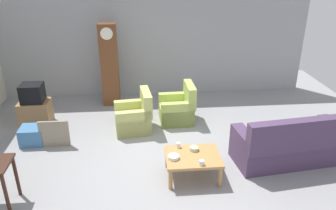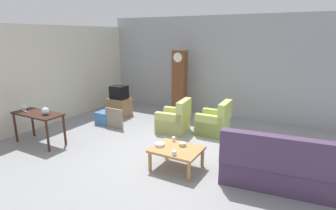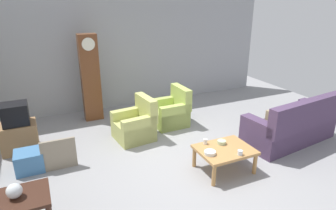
# 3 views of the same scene
# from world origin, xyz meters

# --- Properties ---
(ground_plane) EXTENTS (10.40, 10.40, 0.00)m
(ground_plane) POSITION_xyz_m (0.00, 0.00, 0.00)
(ground_plane) COLOR gray
(garage_door_wall) EXTENTS (8.40, 0.16, 3.20)m
(garage_door_wall) POSITION_xyz_m (0.00, 3.60, 1.60)
(garage_door_wall) COLOR #9EA0A5
(garage_door_wall) RESTS_ON ground_plane
(couch_floral) EXTENTS (2.19, 1.12, 1.04)m
(couch_floral) POSITION_xyz_m (2.38, -0.20, 0.36)
(couch_floral) COLOR #4C3856
(couch_floral) RESTS_ON ground_plane
(armchair_olive_near) EXTENTS (0.87, 0.84, 0.92)m
(armchair_olive_near) POSITION_xyz_m (-0.58, 1.35, 0.31)
(armchair_olive_near) COLOR #B7BC66
(armchair_olive_near) RESTS_ON ground_plane
(armchair_olive_far) EXTENTS (0.81, 0.79, 0.92)m
(armchair_olive_far) POSITION_xyz_m (0.45, 1.71, 0.31)
(armchair_olive_far) COLOR #ABC15D
(armchair_olive_far) RESTS_ON ground_plane
(coffee_table_wood) EXTENTS (0.96, 0.76, 0.43)m
(coffee_table_wood) POSITION_xyz_m (0.45, -0.51, 0.37)
(coffee_table_wood) COLOR #B27F47
(coffee_table_wood) RESTS_ON ground_plane
(grandfather_clock) EXTENTS (0.44, 0.30, 2.13)m
(grandfather_clock) POSITION_xyz_m (-1.19, 2.87, 1.07)
(grandfather_clock) COLOR brown
(grandfather_clock) RESTS_ON ground_plane
(tv_stand_cabinet) EXTENTS (0.68, 0.52, 0.58)m
(tv_stand_cabinet) POSITION_xyz_m (-2.87, 1.82, 0.29)
(tv_stand_cabinet) COLOR #997047
(tv_stand_cabinet) RESTS_ON ground_plane
(tv_crt) EXTENTS (0.48, 0.44, 0.42)m
(tv_crt) POSITION_xyz_m (-2.87, 1.82, 0.79)
(tv_crt) COLOR black
(tv_crt) RESTS_ON tv_stand_cabinet
(framed_picture_leaning) EXTENTS (0.60, 0.05, 0.58)m
(framed_picture_leaning) POSITION_xyz_m (-2.22, 0.76, 0.29)
(framed_picture_leaning) COLOR gray
(framed_picture_leaning) RESTS_ON ground_plane
(storage_box_blue) EXTENTS (0.48, 0.45, 0.37)m
(storage_box_blue) POSITION_xyz_m (-2.72, 0.94, 0.18)
(storage_box_blue) COLOR teal
(storage_box_blue) RESTS_ON ground_plane
(glass_dome_cloche) EXTENTS (0.18, 0.18, 0.18)m
(glass_dome_cloche) POSITION_xyz_m (-2.80, -0.98, 0.87)
(glass_dome_cloche) COLOR silver
(glass_dome_cloche) RESTS_ON console_table_dark
(cup_white_porcelain) EXTENTS (0.07, 0.07, 0.10)m
(cup_white_porcelain) POSITION_xyz_m (0.23, -0.22, 0.48)
(cup_white_porcelain) COLOR white
(cup_white_porcelain) RESTS_ON coffee_table_wood
(cup_blue_rimmed) EXTENTS (0.09, 0.09, 0.08)m
(cup_blue_rimmed) POSITION_xyz_m (0.55, -0.80, 0.47)
(cup_blue_rimmed) COLOR silver
(cup_blue_rimmed) RESTS_ON coffee_table_wood
(bowl_white_stacked) EXTENTS (0.20, 0.20, 0.06)m
(bowl_white_stacked) POSITION_xyz_m (0.10, -0.57, 0.46)
(bowl_white_stacked) COLOR white
(bowl_white_stacked) RESTS_ON coffee_table_wood
(bowl_shallow_green) EXTENTS (0.16, 0.16, 0.07)m
(bowl_shallow_green) POSITION_xyz_m (0.49, -0.34, 0.47)
(bowl_shallow_green) COLOR #B2C69E
(bowl_shallow_green) RESTS_ON coffee_table_wood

